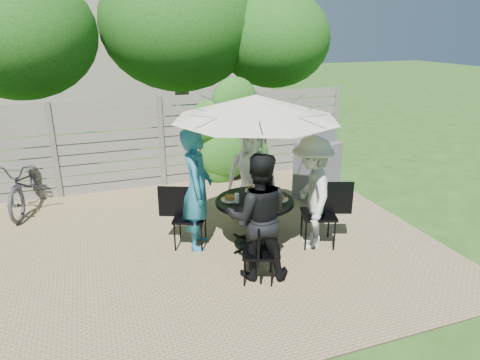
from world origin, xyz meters
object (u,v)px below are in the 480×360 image
object	(u,v)px
bbq_grill	(317,165)
glass_right	(272,193)
glass_front	(263,202)
bicycle	(28,183)
plate_back	(253,189)
plate_left	(230,198)
person_front	(258,217)
person_right	(312,193)
chair_right	(319,226)
plate_right	(279,198)
coffee_cup	(260,190)
person_back	(252,175)
umbrella	(256,107)
chair_left	(189,229)
patio_table	(254,214)
syrup_jug	(250,193)
glass_left	(237,198)
chair_front	(258,264)
plate_front	(256,208)
person_left	(197,189)
chair_back	(251,203)

from	to	relation	value
bbq_grill	glass_right	bearing A→B (deg)	-155.43
glass_front	bicycle	xyz separation A→B (m)	(-3.30, 2.93, -0.33)
plate_back	plate_left	world-z (taller)	same
glass_right	person_front	bearing A→B (deg)	-124.01
person_right	plate_left	distance (m)	1.19
chair_right	glass_front	bearing A→B (deg)	17.67
person_front	plate_right	world-z (taller)	person_front
person_front	coffee_cup	distance (m)	1.06
person_back	coffee_cup	distance (m)	0.62
glass_front	umbrella	bearing A→B (deg)	93.51
chair_left	bicycle	xyz separation A→B (m)	(-2.37, 2.34, 0.20)
patio_table	plate_left	bearing A→B (deg)	161.51
syrup_jug	bicycle	bearing A→B (deg)	141.47
plate_back	glass_left	xyz separation A→B (m)	(-0.39, -0.36, 0.05)
chair_front	plate_front	world-z (taller)	chair_front
chair_front	bbq_grill	distance (m)	3.11
person_left	glass_left	distance (m)	0.59
chair_back	chair_left	size ratio (longest dim) A/B	0.98
coffee_cup	syrup_jug	bearing A→B (deg)	-151.76
person_back	bicycle	distance (m)	4.02
glass_front	syrup_jug	xyz separation A→B (m)	(-0.06, 0.35, 0.01)
umbrella	plate_left	size ratio (longest dim) A/B	11.32
plate_right	glass_front	world-z (taller)	glass_front
glass_front	bicycle	bearing A→B (deg)	138.42
person_front	glass_left	world-z (taller)	person_front
person_front	plate_left	world-z (taller)	person_front
person_left	person_right	distance (m)	1.66
person_right	plate_right	xyz separation A→B (m)	(-0.45, 0.15, -0.08)
chair_front	person_front	distance (m)	0.61
patio_table	chair_back	size ratio (longest dim) A/B	1.54
chair_right	glass_right	bearing A→B (deg)	-7.53
person_left	chair_right	world-z (taller)	person_left
plate_right	plate_front	bearing A→B (deg)	-153.49
person_right	bicycle	size ratio (longest dim) A/B	0.92
plate_front	bbq_grill	world-z (taller)	bbq_grill
bicycle	plate_right	bearing A→B (deg)	-25.21
plate_right	plate_left	bearing A→B (deg)	161.51
person_left	glass_front	xyz separation A→B (m)	(0.80, -0.54, -0.10)
person_back	coffee_cup	xyz separation A→B (m)	(-0.10, -0.61, -0.03)
chair_front	bbq_grill	world-z (taller)	bbq_grill
chair_front	bicycle	world-z (taller)	bicycle
person_right	umbrella	bearing A→B (deg)	-90.00
plate_left	chair_back	bearing A→B (deg)	51.02
glass_right	glass_left	bearing A→B (deg)	-176.49
chair_front	coffee_cup	world-z (taller)	coffee_cup
person_right	glass_left	bearing A→B (deg)	-84.50
glass_left	chair_left	bearing A→B (deg)	152.95
coffee_cup	bicycle	world-z (taller)	bicycle
umbrella	person_left	xyz separation A→B (m)	(-0.79, 0.26, -1.18)
chair_left	person_front	world-z (taller)	person_front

